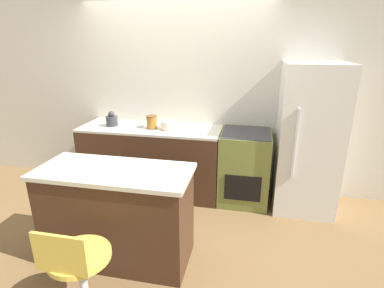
% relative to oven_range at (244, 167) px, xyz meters
% --- Properties ---
extents(ground_plane, '(14.00, 14.00, 0.00)m').
position_rel_oven_range_xyz_m(ground_plane, '(-0.97, -0.35, -0.46)').
color(ground_plane, brown).
extents(wall_back, '(8.00, 0.06, 2.60)m').
position_rel_oven_range_xyz_m(wall_back, '(-0.97, 0.36, 0.84)').
color(wall_back, beige).
rests_on(wall_back, ground_plane).
extents(back_counter, '(1.87, 0.66, 0.93)m').
position_rel_oven_range_xyz_m(back_counter, '(-1.25, 0.00, -0.00)').
color(back_counter, '#422819').
rests_on(back_counter, ground_plane).
extents(kitchen_island, '(1.39, 0.61, 0.92)m').
position_rel_oven_range_xyz_m(kitchen_island, '(-1.12, -1.38, -0.00)').
color(kitchen_island, '#422819').
rests_on(kitchen_island, ground_plane).
extents(oven_range, '(0.62, 0.67, 0.93)m').
position_rel_oven_range_xyz_m(oven_range, '(0.00, 0.00, 0.00)').
color(oven_range, olive).
rests_on(oven_range, ground_plane).
extents(refrigerator, '(0.70, 0.72, 1.78)m').
position_rel_oven_range_xyz_m(refrigerator, '(0.73, -0.02, 0.43)').
color(refrigerator, silver).
rests_on(refrigerator, ground_plane).
extents(stool_chair, '(0.45, 0.45, 0.84)m').
position_rel_oven_range_xyz_m(stool_chair, '(-1.10, -2.07, -0.06)').
color(stool_chair, '#B7B7BC').
rests_on(stool_chair, ground_plane).
extents(kettle, '(0.15, 0.15, 0.20)m').
position_rel_oven_range_xyz_m(kettle, '(-1.77, -0.05, 0.55)').
color(kettle, '#333338').
rests_on(kettle, back_counter).
extents(mixing_bowl, '(0.21, 0.21, 0.10)m').
position_rel_oven_range_xyz_m(mixing_bowl, '(-0.99, -0.05, 0.52)').
color(mixing_bowl, beige).
rests_on(mixing_bowl, back_counter).
extents(canister_jar, '(0.14, 0.14, 0.16)m').
position_rel_oven_range_xyz_m(canister_jar, '(-1.21, -0.05, 0.55)').
color(canister_jar, '#9E6623').
rests_on(canister_jar, back_counter).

